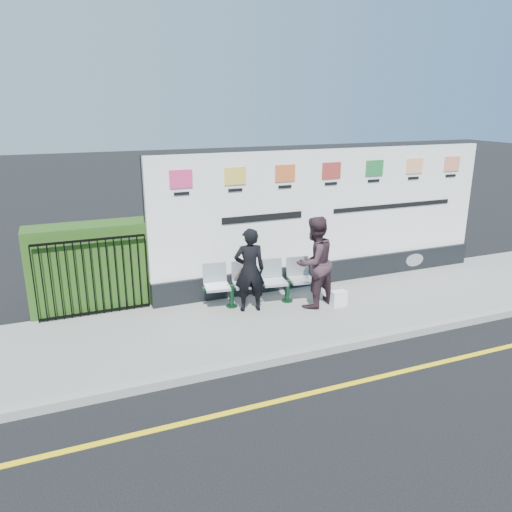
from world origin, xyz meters
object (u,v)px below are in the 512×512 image
at_px(woman_left, 250,270).
at_px(billboard, 327,226).
at_px(bench, 260,293).
at_px(woman_right, 314,262).

bearing_deg(woman_left, billboard, -147.58).
relative_size(bench, woman_left, 1.34).
xyz_separation_m(billboard, bench, (-1.92, -0.70, -1.06)).
bearing_deg(woman_right, bench, -45.01).
bearing_deg(billboard, woman_right, -128.78).
relative_size(bench, woman_right, 1.21).
height_order(bench, woman_left, woman_left).
xyz_separation_m(woman_left, woman_right, (1.27, -0.27, 0.09)).
xyz_separation_m(billboard, woman_right, (-0.95, -1.18, -0.38)).
distance_m(billboard, bench, 2.30).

